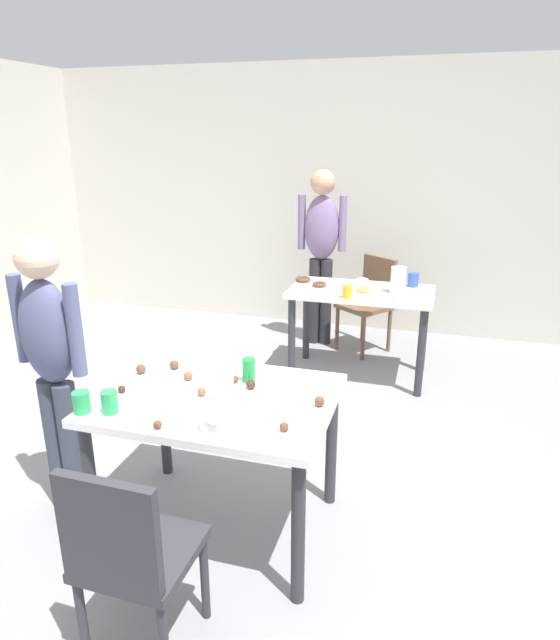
{
  "coord_description": "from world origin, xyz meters",
  "views": [
    {
      "loc": [
        0.91,
        -2.35,
        1.93
      ],
      "look_at": [
        0.06,
        0.57,
        0.9
      ],
      "focal_mm": 30.79,
      "sensor_mm": 36.0,
      "label": 1
    }
  ],
  "objects_px": {
    "dining_table_near": "(218,414)",
    "dining_table_far": "(361,304)",
    "pitcher_far": "(398,280)",
    "soda_can": "(249,370)",
    "chair_near_table": "(129,552)",
    "person_girl_near": "(51,357)",
    "chair_far_table": "(370,298)",
    "person_adult_far": "(322,242)",
    "mixing_bowl": "(226,421)"
  },
  "relations": [
    {
      "from": "mixing_bowl",
      "to": "soda_can",
      "type": "xyz_separation_m",
      "value": [
        -0.06,
        0.47,
        0.02
      ]
    },
    {
      "from": "dining_table_near",
      "to": "chair_near_table",
      "type": "bearing_deg",
      "value": -91.63
    },
    {
      "from": "dining_table_far",
      "to": "mixing_bowl",
      "type": "height_order",
      "value": "mixing_bowl"
    },
    {
      "from": "person_girl_near",
      "to": "chair_far_table",
      "type": "bearing_deg",
      "value": 66.46
    },
    {
      "from": "soda_can",
      "to": "pitcher_far",
      "type": "relative_size",
      "value": 0.59
    },
    {
      "from": "person_adult_far",
      "to": "pitcher_far",
      "type": "xyz_separation_m",
      "value": [
        0.76,
        -0.69,
        -0.14
      ]
    },
    {
      "from": "dining_table_near",
      "to": "dining_table_far",
      "type": "bearing_deg",
      "value": 79.4
    },
    {
      "from": "person_girl_near",
      "to": "pitcher_far",
      "type": "bearing_deg",
      "value": 54.84
    },
    {
      "from": "dining_table_near",
      "to": "person_girl_near",
      "type": "relative_size",
      "value": 0.75
    },
    {
      "from": "mixing_bowl",
      "to": "person_girl_near",
      "type": "bearing_deg",
      "value": 169.62
    },
    {
      "from": "dining_table_near",
      "to": "soda_can",
      "type": "height_order",
      "value": "soda_can"
    },
    {
      "from": "dining_table_near",
      "to": "chair_near_table",
      "type": "xyz_separation_m",
      "value": [
        -0.02,
        -0.79,
        -0.15
      ]
    },
    {
      "from": "dining_table_near",
      "to": "mixing_bowl",
      "type": "relative_size",
      "value": 5.26
    },
    {
      "from": "chair_near_table",
      "to": "dining_table_near",
      "type": "bearing_deg",
      "value": 88.37
    },
    {
      "from": "chair_far_table",
      "to": "soda_can",
      "type": "relative_size",
      "value": 7.13
    },
    {
      "from": "dining_table_far",
      "to": "person_girl_near",
      "type": "xyz_separation_m",
      "value": [
        -1.23,
        -2.17,
        0.26
      ]
    },
    {
      "from": "chair_near_table",
      "to": "person_adult_far",
      "type": "bearing_deg",
      "value": 91.07
    },
    {
      "from": "chair_far_table",
      "to": "pitcher_far",
      "type": "relative_size",
      "value": 4.18
    },
    {
      "from": "person_girl_near",
      "to": "mixing_bowl",
      "type": "distance_m",
      "value": 1.02
    },
    {
      "from": "person_adult_far",
      "to": "mixing_bowl",
      "type": "xyz_separation_m",
      "value": [
        0.25,
        -3.02,
        -0.21
      ]
    },
    {
      "from": "dining_table_far",
      "to": "pitcher_far",
      "type": "xyz_separation_m",
      "value": [
        0.29,
        -0.02,
        0.22
      ]
    },
    {
      "from": "mixing_bowl",
      "to": "pitcher_far",
      "type": "relative_size",
      "value": 1.02
    },
    {
      "from": "chair_far_table",
      "to": "soda_can",
      "type": "height_order",
      "value": "soda_can"
    },
    {
      "from": "dining_table_near",
      "to": "soda_can",
      "type": "xyz_separation_m",
      "value": [
        0.1,
        0.19,
        0.16
      ]
    },
    {
      "from": "chair_far_table",
      "to": "pitcher_far",
      "type": "height_order",
      "value": "pitcher_far"
    },
    {
      "from": "chair_near_table",
      "to": "mixing_bowl",
      "type": "height_order",
      "value": "chair_near_table"
    },
    {
      "from": "chair_near_table",
      "to": "pitcher_far",
      "type": "relative_size",
      "value": 4.18
    },
    {
      "from": "soda_can",
      "to": "mixing_bowl",
      "type": "bearing_deg",
      "value": -82.48
    },
    {
      "from": "soda_can",
      "to": "person_adult_far",
      "type": "bearing_deg",
      "value": 94.12
    },
    {
      "from": "person_girl_near",
      "to": "mixing_bowl",
      "type": "relative_size",
      "value": 7.04
    },
    {
      "from": "chair_far_table",
      "to": "mixing_bowl",
      "type": "height_order",
      "value": "chair_far_table"
    },
    {
      "from": "person_adult_far",
      "to": "pitcher_far",
      "type": "distance_m",
      "value": 1.04
    },
    {
      "from": "chair_far_table",
      "to": "chair_near_table",
      "type": "bearing_deg",
      "value": -96.7
    },
    {
      "from": "chair_far_table",
      "to": "person_adult_far",
      "type": "height_order",
      "value": "person_adult_far"
    },
    {
      "from": "dining_table_far",
      "to": "person_adult_far",
      "type": "relative_size",
      "value": 0.69
    },
    {
      "from": "soda_can",
      "to": "person_girl_near",
      "type": "bearing_deg",
      "value": -162.94
    },
    {
      "from": "pitcher_far",
      "to": "mixing_bowl",
      "type": "bearing_deg",
      "value": -102.5
    },
    {
      "from": "chair_far_table",
      "to": "soda_can",
      "type": "bearing_deg",
      "value": -96.65
    },
    {
      "from": "soda_can",
      "to": "dining_table_far",
      "type": "bearing_deg",
      "value": 81.17
    },
    {
      "from": "chair_far_table",
      "to": "soda_can",
      "type": "distance_m",
      "value": 2.57
    },
    {
      "from": "dining_table_far",
      "to": "person_adult_far",
      "type": "bearing_deg",
      "value": 125.52
    },
    {
      "from": "pitcher_far",
      "to": "chair_near_table",
      "type": "bearing_deg",
      "value": -103.76
    },
    {
      "from": "chair_near_table",
      "to": "person_girl_near",
      "type": "xyz_separation_m",
      "value": [
        -0.81,
        0.7,
        0.39
      ]
    },
    {
      "from": "chair_far_table",
      "to": "pitcher_far",
      "type": "xyz_separation_m",
      "value": [
        0.28,
        -0.67,
        0.36
      ]
    },
    {
      "from": "person_girl_near",
      "to": "soda_can",
      "type": "distance_m",
      "value": 0.98
    },
    {
      "from": "dining_table_far",
      "to": "chair_near_table",
      "type": "relative_size",
      "value": 1.31
    },
    {
      "from": "person_adult_far",
      "to": "mixing_bowl",
      "type": "height_order",
      "value": "person_adult_far"
    },
    {
      "from": "dining_table_near",
      "to": "person_girl_near",
      "type": "distance_m",
      "value": 0.88
    },
    {
      "from": "soda_can",
      "to": "pitcher_far",
      "type": "distance_m",
      "value": 1.95
    },
    {
      "from": "person_girl_near",
      "to": "chair_near_table",
      "type": "bearing_deg",
      "value": -40.53
    }
  ]
}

